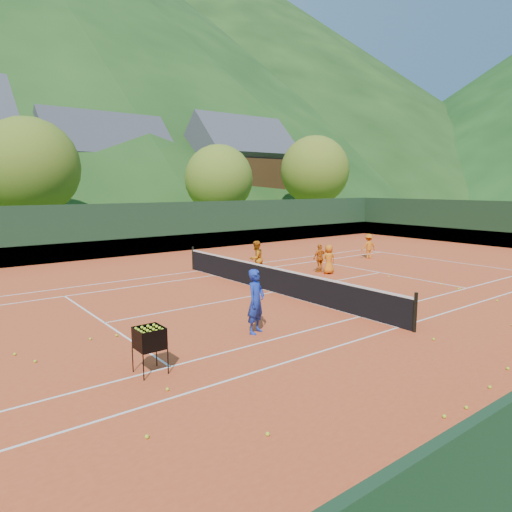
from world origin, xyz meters
TOP-DOWN VIEW (x-y plane):
  - ground at (0.00, 0.00)m, footprint 400.00×400.00m
  - clay_court at (0.00, 0.00)m, footprint 40.00×24.00m
  - mountain_far_right at (90.00, 150.00)m, footprint 260.00×260.00m
  - coach at (-3.46, -3.39)m, footprint 0.75×0.64m
  - student_a at (1.36, 2.84)m, footprint 0.88×0.76m
  - student_b at (4.30, 1.82)m, footprint 0.78×0.35m
  - student_c at (4.31, 1.27)m, footprint 0.74×0.57m
  - student_d at (9.31, 3.02)m, footprint 0.99×0.74m
  - tennis_ball_0 at (-0.70, -8.74)m, footprint 0.07×0.07m
  - tennis_ball_1 at (-1.94, -8.94)m, footprint 0.07×0.07m
  - tennis_ball_2 at (-3.12, -9.09)m, footprint 0.07×0.07m
  - tennis_ball_4 at (-8.03, -6.50)m, footprint 0.07×0.07m
  - tennis_ball_5 at (-0.22, -6.69)m, footprint 0.07×0.07m
  - tennis_ball_6 at (-7.22, -1.26)m, footprint 0.07×0.07m
  - tennis_ball_7 at (5.17, -5.81)m, footprint 0.07×0.07m
  - tennis_ball_8 at (6.16, -3.14)m, footprint 0.07×0.07m
  - tennis_ball_10 at (3.16, -2.58)m, footprint 0.07×0.07m
  - tennis_ball_11 at (5.77, -0.93)m, footprint 0.07×0.07m
  - tennis_ball_12 at (6.03, -4.02)m, footprint 0.07×0.07m
  - tennis_ball_13 at (-8.97, -1.27)m, footprint 0.07×0.07m
  - tennis_ball_14 at (-8.70, -2.04)m, footprint 0.07×0.07m
  - tennis_ball_15 at (-6.58, -1.40)m, footprint 0.07×0.07m
  - tennis_ball_17 at (2.93, -3.94)m, footprint 0.07×0.07m
  - tennis_ball_19 at (-3.73, -9.02)m, footprint 0.07×0.07m
  - tennis_ball_20 at (5.87, -4.04)m, footprint 0.07×0.07m
  - tennis_ball_21 at (-7.00, -5.16)m, footprint 0.07×0.07m
  - tennis_ball_22 at (-6.48, -7.60)m, footprint 0.07×0.07m
  - court_lines at (0.00, 0.00)m, footprint 23.83×11.03m
  - tennis_net at (0.00, 0.00)m, footprint 0.10×12.07m
  - perimeter_fence at (0.00, 0.00)m, footprint 40.40×24.24m
  - ball_hopper at (-6.88, -4.15)m, footprint 0.57×0.57m
  - chalet_mid at (6.00, 34.00)m, footprint 12.65×8.82m
  - chalet_right at (20.00, 30.00)m, footprint 11.50×8.82m
  - tree_b at (-4.00, 20.00)m, footprint 6.40×6.40m
  - tree_c at (10.00, 19.00)m, footprint 5.60×5.60m
  - tree_d at (22.00, 20.00)m, footprint 6.80×6.80m

SIDE VIEW (x-z plane):
  - ground at x=0.00m, z-range 0.00..0.00m
  - clay_court at x=0.00m, z-range 0.00..0.02m
  - court_lines at x=0.00m, z-range 0.02..0.03m
  - tennis_ball_0 at x=-0.70m, z-range 0.02..0.09m
  - tennis_ball_1 at x=-1.94m, z-range 0.02..0.09m
  - tennis_ball_2 at x=-3.12m, z-range 0.02..0.09m
  - tennis_ball_4 at x=-8.03m, z-range 0.02..0.09m
  - tennis_ball_5 at x=-0.22m, z-range 0.02..0.09m
  - tennis_ball_6 at x=-7.22m, z-range 0.02..0.09m
  - tennis_ball_7 at x=5.17m, z-range 0.02..0.09m
  - tennis_ball_8 at x=6.16m, z-range 0.02..0.09m
  - tennis_ball_10 at x=3.16m, z-range 0.02..0.09m
  - tennis_ball_11 at x=5.77m, z-range 0.02..0.09m
  - tennis_ball_12 at x=6.03m, z-range 0.02..0.09m
  - tennis_ball_13 at x=-8.97m, z-range 0.02..0.09m
  - tennis_ball_14 at x=-8.70m, z-range 0.02..0.09m
  - tennis_ball_15 at x=-6.58m, z-range 0.02..0.09m
  - tennis_ball_17 at x=2.93m, z-range 0.02..0.09m
  - tennis_ball_19 at x=-3.73m, z-range 0.02..0.09m
  - tennis_ball_20 at x=5.87m, z-range 0.02..0.09m
  - tennis_ball_21 at x=-7.00m, z-range 0.02..0.09m
  - tennis_ball_22 at x=-6.48m, z-range 0.02..0.09m
  - tennis_net at x=0.00m, z-range -0.03..1.07m
  - student_b at x=4.30m, z-range 0.02..1.33m
  - student_c at x=4.31m, z-range 0.02..1.35m
  - student_d at x=9.31m, z-range 0.02..1.38m
  - ball_hopper at x=-6.88m, z-range 0.27..1.27m
  - student_a at x=1.36m, z-range 0.02..1.60m
  - coach at x=-3.46m, z-range 0.02..1.77m
  - perimeter_fence at x=0.00m, z-range -0.23..2.77m
  - tree_c at x=10.00m, z-range 0.87..8.22m
  - chalet_mid at x=6.00m, z-range -0.74..10.72m
  - tree_b at x=-4.00m, z-range 0.99..9.39m
  - chalet_right at x=20.00m, z-range -0.70..11.21m
  - tree_d at x=22.00m, z-range 1.06..9.98m
  - mountain_far_right at x=90.00m, z-range 0.00..95.00m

